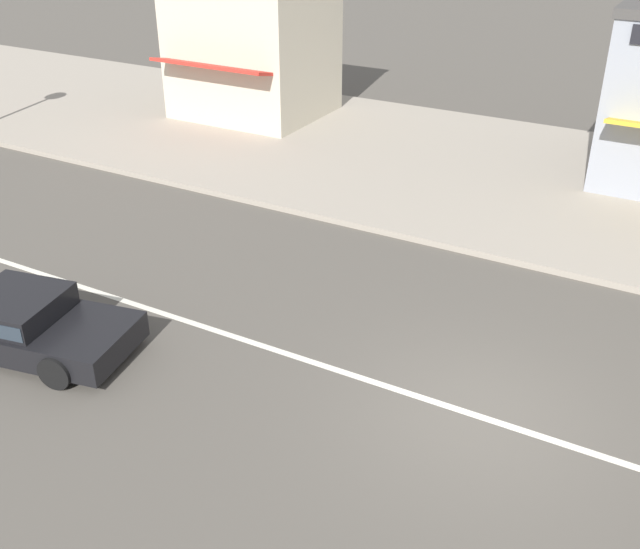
{
  "coord_description": "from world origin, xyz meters",
  "views": [
    {
      "loc": [
        2.34,
        -9.31,
        7.59
      ],
      "look_at": [
        -3.74,
        1.58,
        0.8
      ],
      "focal_mm": 42.0,
      "sensor_mm": 36.0,
      "label": 1
    }
  ],
  "objects": [
    {
      "name": "shopfront_corner_warung",
      "position": [
        -12.0,
        11.81,
        2.74
      ],
      "size": [
        4.68,
        4.9,
        5.18
      ],
      "color": "beige",
      "rests_on": "kerb_strip"
    },
    {
      "name": "lane_centre_stripe",
      "position": [
        0.0,
        0.0,
        0.0
      ],
      "size": [
        50.4,
        0.14,
        0.01
      ],
      "primitive_type": "cube",
      "color": "silver",
      "rests_on": "ground"
    },
    {
      "name": "kerb_strip",
      "position": [
        0.0,
        10.27,
        0.07
      ],
      "size": [
        68.0,
        10.0,
        0.15
      ],
      "primitive_type": "cube",
      "color": "#9E9384",
      "rests_on": "ground"
    },
    {
      "name": "sedan_black_3",
      "position": [
        -7.78,
        -2.11,
        0.53
      ],
      "size": [
        4.44,
        2.45,
        1.06
      ],
      "color": "black",
      "rests_on": "ground"
    },
    {
      "name": "ground_plane",
      "position": [
        0.0,
        0.0,
        0.0
      ],
      "size": [
        160.0,
        160.0,
        0.0
      ],
      "primitive_type": "plane",
      "color": "#544F47"
    }
  ]
}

